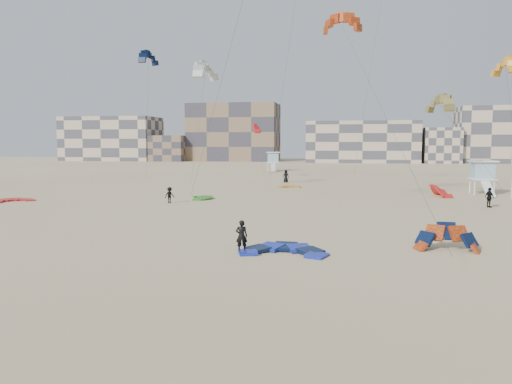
% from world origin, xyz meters
% --- Properties ---
extents(ground, '(320.00, 320.00, 0.00)m').
position_xyz_m(ground, '(0.00, 0.00, 0.00)').
color(ground, '#CBBA88').
rests_on(ground, ground).
extents(kite_ground_blue, '(4.27, 4.49, 1.07)m').
position_xyz_m(kite_ground_blue, '(3.25, 3.94, 0.00)').
color(kite_ground_blue, '#1B3AB8').
rests_on(kite_ground_blue, ground).
extents(kite_ground_orange, '(3.48, 3.43, 3.38)m').
position_xyz_m(kite_ground_orange, '(11.96, 6.32, 0.00)').
color(kite_ground_orange, '#F94C17').
rests_on(kite_ground_orange, ground).
extents(kite_ground_red, '(5.43, 5.40, 0.65)m').
position_xyz_m(kite_ground_red, '(-26.46, 22.08, 0.00)').
color(kite_ground_red, red).
rests_on(kite_ground_red, ground).
extents(kite_ground_green, '(4.40, 4.26, 0.69)m').
position_xyz_m(kite_ground_green, '(-8.64, 27.97, 0.00)').
color(kite_ground_green, '#2F9121').
rests_on(kite_ground_green, ground).
extents(kite_ground_red_far, '(4.21, 4.13, 3.84)m').
position_xyz_m(kite_ground_red_far, '(16.50, 34.88, 0.00)').
color(kite_ground_red_far, red).
rests_on(kite_ground_red_far, ground).
extents(kite_ground_yellow, '(3.00, 3.15, 0.78)m').
position_xyz_m(kite_ground_yellow, '(-1.11, 42.63, 0.00)').
color(kite_ground_yellow, orange).
rests_on(kite_ground_yellow, ground).
extents(kitesurfer_main, '(0.70, 0.53, 1.74)m').
position_xyz_m(kitesurfer_main, '(1.00, 3.91, 0.87)').
color(kitesurfer_main, black).
rests_on(kitesurfer_main, ground).
extents(kitesurfer_c, '(1.11, 1.15, 1.57)m').
position_xyz_m(kitesurfer_c, '(-10.51, 23.74, 0.79)').
color(kitesurfer_c, black).
rests_on(kitesurfer_c, ground).
extents(kitesurfer_d, '(0.89, 1.16, 1.83)m').
position_xyz_m(kitesurfer_d, '(19.12, 26.06, 0.91)').
color(kitesurfer_d, black).
rests_on(kitesurfer_d, ground).
extents(kitesurfer_e, '(1.00, 0.74, 1.86)m').
position_xyz_m(kitesurfer_e, '(-2.60, 50.70, 0.93)').
color(kitesurfer_e, black).
rests_on(kitesurfer_e, ground).
extents(kite_fly_orange, '(7.52, 29.25, 17.13)m').
position_xyz_m(kite_fly_orange, '(5.63, 27.50, 17.04)').
color(kite_fly_orange, '#F94C17').
rests_on(kite_fly_orange, ground).
extents(kite_fly_grey, '(5.12, 6.52, 14.83)m').
position_xyz_m(kite_fly_grey, '(-10.59, 36.63, 14.25)').
color(kite_fly_grey, white).
rests_on(kite_fly_grey, ground).
extents(kite_fly_olive, '(8.77, 4.60, 9.87)m').
position_xyz_m(kite_fly_olive, '(15.50, 31.52, 9.63)').
color(kite_fly_olive, olive).
rests_on(kite_fly_olive, ground).
extents(kite_fly_yellow, '(7.54, 11.50, 15.65)m').
position_xyz_m(kite_fly_yellow, '(25.27, 45.26, 15.03)').
color(kite_fly_yellow, orange).
rests_on(kite_fly_yellow, ground).
extents(kite_fly_navy, '(4.62, 8.76, 18.84)m').
position_xyz_m(kite_fly_navy, '(-23.75, 50.85, 18.49)').
color(kite_fly_navy, '#08163A').
rests_on(kite_fly_navy, ground).
extents(kite_fly_red, '(3.39, 3.25, 8.28)m').
position_xyz_m(kite_fly_red, '(-8.36, 58.17, 8.00)').
color(kite_fly_red, red).
rests_on(kite_fly_red, ground).
extents(lifeguard_tower_near, '(2.77, 5.26, 3.84)m').
position_xyz_m(lifeguard_tower_near, '(21.41, 38.12, 1.91)').
color(lifeguard_tower_near, white).
rests_on(lifeguard_tower_near, ground).
extents(lifeguard_tower_far, '(3.19, 5.60, 3.93)m').
position_xyz_m(lifeguard_tower_far, '(-8.94, 79.38, 1.95)').
color(lifeguard_tower_far, white).
rests_on(lifeguard_tower_far, ground).
extents(condo_west_a, '(30.00, 15.00, 14.00)m').
position_xyz_m(condo_west_a, '(-70.00, 130.00, 7.00)').
color(condo_west_a, '#C4AE90').
rests_on(condo_west_a, ground).
extents(condo_west_b, '(28.00, 14.00, 18.00)m').
position_xyz_m(condo_west_b, '(-30.00, 134.00, 9.00)').
color(condo_west_b, '#7D654C').
rests_on(condo_west_b, ground).
extents(condo_mid, '(32.00, 16.00, 12.00)m').
position_xyz_m(condo_mid, '(10.00, 130.00, 6.00)').
color(condo_mid, '#C4AE90').
rests_on(condo_mid, ground).
extents(condo_east, '(26.00, 14.00, 16.00)m').
position_xyz_m(condo_east, '(50.00, 132.00, 8.00)').
color(condo_east, '#C4AE90').
rests_on(condo_east, ground).
extents(condo_fill_left, '(12.00, 10.00, 8.00)m').
position_xyz_m(condo_fill_left, '(-50.00, 128.00, 4.00)').
color(condo_fill_left, '#7D654C').
rests_on(condo_fill_left, ground).
extents(condo_fill_right, '(10.00, 10.00, 10.00)m').
position_xyz_m(condo_fill_right, '(32.00, 128.00, 5.00)').
color(condo_fill_right, '#C4AE90').
rests_on(condo_fill_right, ground).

